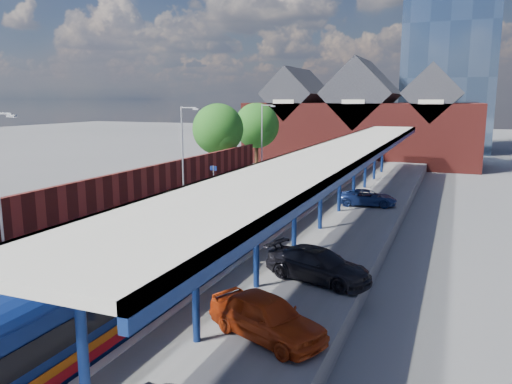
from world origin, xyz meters
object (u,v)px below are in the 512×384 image
lamp_post_d (263,134)px  platform_sign (214,176)px  train (303,185)px  lamp_post_b (0,180)px  parked_car_red (267,316)px  parked_car_dark (318,265)px  parked_car_blue (367,198)px  lamp_post_c (184,148)px

lamp_post_d → platform_sign: lamp_post_d is taller
platform_sign → train: bearing=17.5°
train → platform_sign: 6.83m
lamp_post_b → parked_car_red: (13.31, -1.94, -3.28)m
parked_car_red → parked_car_dark: 5.62m
parked_car_dark → parked_car_blue: parked_car_dark is taller
lamp_post_d → train: bearing=-56.7°
parked_car_dark → parked_car_blue: bearing=18.3°
train → lamp_post_d: bearing=123.3°
parked_car_dark → parked_car_red: bearing=-165.8°
lamp_post_c → parked_car_red: lamp_post_c is taller
platform_sign → parked_car_blue: (11.48, 1.57, -1.12)m
lamp_post_b → lamp_post_d: same height
parked_car_blue → lamp_post_b: bearing=137.7°
parked_car_dark → parked_car_blue: size_ratio=1.13×
lamp_post_b → train: bearing=68.6°
lamp_post_b → parked_car_dark: (13.48, 3.68, -3.32)m
lamp_post_b → platform_sign: (1.36, 18.00, -2.30)m
train → parked_car_red: (5.45, -21.99, -0.41)m
platform_sign → parked_car_red: bearing=-59.1°
parked_car_red → parked_car_blue: parked_car_red is taller
lamp_post_b → lamp_post_d: 32.00m
train → parked_car_blue: train is taller
lamp_post_b → lamp_post_c: 16.00m
lamp_post_c → parked_car_blue: size_ratio=1.72×
lamp_post_d → lamp_post_c: bearing=-90.0°
lamp_post_d → parked_car_dark: size_ratio=1.51×
lamp_post_b → platform_sign: 18.20m
lamp_post_d → parked_car_dark: 31.54m
lamp_post_d → parked_car_red: (13.31, -33.94, -3.28)m
train → lamp_post_c: lamp_post_c is taller
lamp_post_c → parked_car_red: bearing=-53.4°
lamp_post_b → parked_car_red: size_ratio=1.67×
parked_car_dark → parked_car_blue: (-0.65, 15.90, -0.10)m
lamp_post_b → lamp_post_d: (0.00, 32.00, 0.00)m
lamp_post_c → platform_sign: bearing=55.7°
lamp_post_c → parked_car_red: size_ratio=1.67×
lamp_post_b → parked_car_dark: size_ratio=1.51×
platform_sign → parked_car_blue: size_ratio=0.61×
lamp_post_c → lamp_post_b: bearing=-90.0°
parked_car_red → parked_car_blue: (-0.47, 21.51, -0.15)m
platform_sign → parked_car_dark: (12.12, -14.32, -1.02)m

